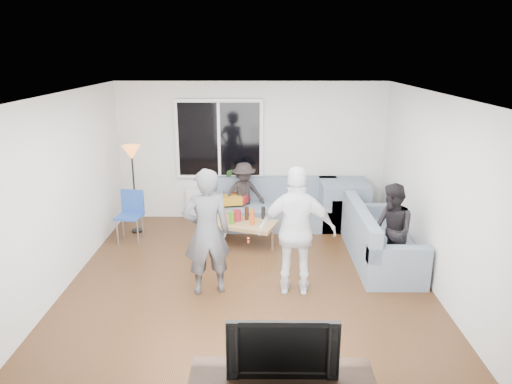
{
  "coord_description": "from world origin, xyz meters",
  "views": [
    {
      "loc": [
        0.15,
        -6.04,
        3.13
      ],
      "look_at": [
        0.1,
        0.6,
        1.15
      ],
      "focal_mm": 33.4,
      "sensor_mm": 36.0,
      "label": 1
    }
  ],
  "objects_px": {
    "floor_lamp": "(134,190)",
    "player_right": "(297,231)",
    "spectator_back": "(244,194)",
    "sofa_right_section": "(382,235)",
    "television": "(282,344)",
    "coffee_table": "(242,233)",
    "spectator_right": "(392,231)",
    "side_chair": "(129,217)",
    "sofa_back_section": "(276,204)",
    "player_left": "(207,232)"
  },
  "relations": [
    {
      "from": "sofa_back_section",
      "to": "player_left",
      "type": "relative_size",
      "value": 1.34
    },
    {
      "from": "spectator_right",
      "to": "spectator_back",
      "type": "bearing_deg",
      "value": -142.71
    },
    {
      "from": "floor_lamp",
      "to": "television",
      "type": "distance_m",
      "value": 5.06
    },
    {
      "from": "side_chair",
      "to": "television",
      "type": "xyz_separation_m",
      "value": [
        2.4,
        -4.02,
        0.28
      ]
    },
    {
      "from": "player_left",
      "to": "sofa_back_section",
      "type": "bearing_deg",
      "value": -126.13
    },
    {
      "from": "sofa_right_section",
      "to": "player_left",
      "type": "height_order",
      "value": "player_left"
    },
    {
      "from": "sofa_right_section",
      "to": "coffee_table",
      "type": "xyz_separation_m",
      "value": [
        -2.16,
        0.64,
        -0.22
      ]
    },
    {
      "from": "floor_lamp",
      "to": "player_right",
      "type": "distance_m",
      "value": 3.48
    },
    {
      "from": "floor_lamp",
      "to": "spectator_back",
      "type": "height_order",
      "value": "floor_lamp"
    },
    {
      "from": "player_right",
      "to": "spectator_back",
      "type": "relative_size",
      "value": 1.45
    },
    {
      "from": "spectator_back",
      "to": "television",
      "type": "height_order",
      "value": "spectator_back"
    },
    {
      "from": "sofa_right_section",
      "to": "television",
      "type": "xyz_separation_m",
      "value": [
        -1.67,
        -3.23,
        0.29
      ]
    },
    {
      "from": "player_right",
      "to": "television",
      "type": "bearing_deg",
      "value": 87.73
    },
    {
      "from": "sofa_right_section",
      "to": "floor_lamp",
      "type": "xyz_separation_m",
      "value": [
        -4.07,
        1.22,
        0.36
      ]
    },
    {
      "from": "side_chair",
      "to": "player_right",
      "type": "xyz_separation_m",
      "value": [
        2.69,
        -1.77,
        0.44
      ]
    },
    {
      "from": "spectator_back",
      "to": "player_left",
      "type": "bearing_deg",
      "value": -114.53
    },
    {
      "from": "sofa_back_section",
      "to": "sofa_right_section",
      "type": "bearing_deg",
      "value": -44.35
    },
    {
      "from": "sofa_back_section",
      "to": "television",
      "type": "height_order",
      "value": "television"
    },
    {
      "from": "television",
      "to": "sofa_right_section",
      "type": "bearing_deg",
      "value": 62.7
    },
    {
      "from": "sofa_right_section",
      "to": "floor_lamp",
      "type": "bearing_deg",
      "value": 73.31
    },
    {
      "from": "sofa_back_section",
      "to": "player_right",
      "type": "height_order",
      "value": "player_right"
    },
    {
      "from": "spectator_right",
      "to": "side_chair",
      "type": "bearing_deg",
      "value": -116.52
    },
    {
      "from": "sofa_back_section",
      "to": "player_right",
      "type": "distance_m",
      "value": 2.56
    },
    {
      "from": "coffee_table",
      "to": "spectator_right",
      "type": "height_order",
      "value": "spectator_right"
    },
    {
      "from": "player_left",
      "to": "spectator_right",
      "type": "height_order",
      "value": "player_left"
    },
    {
      "from": "player_right",
      "to": "sofa_back_section",
      "type": "bearing_deg",
      "value": -80.51
    },
    {
      "from": "coffee_table",
      "to": "player_left",
      "type": "distance_m",
      "value": 1.8
    },
    {
      "from": "spectator_right",
      "to": "spectator_back",
      "type": "relative_size",
      "value": 1.14
    },
    {
      "from": "player_left",
      "to": "spectator_back",
      "type": "relative_size",
      "value": 1.44
    },
    {
      "from": "television",
      "to": "player_left",
      "type": "bearing_deg",
      "value": 111.55
    },
    {
      "from": "coffee_table",
      "to": "spectator_right",
      "type": "distance_m",
      "value": 2.48
    },
    {
      "from": "player_right",
      "to": "spectator_back",
      "type": "height_order",
      "value": "player_right"
    },
    {
      "from": "coffee_table",
      "to": "player_right",
      "type": "height_order",
      "value": "player_right"
    },
    {
      "from": "sofa_right_section",
      "to": "floor_lamp",
      "type": "distance_m",
      "value": 4.26
    },
    {
      "from": "coffee_table",
      "to": "floor_lamp",
      "type": "distance_m",
      "value": 2.08
    },
    {
      "from": "spectator_back",
      "to": "floor_lamp",
      "type": "bearing_deg",
      "value": 174.61
    },
    {
      "from": "sofa_back_section",
      "to": "player_left",
      "type": "bearing_deg",
      "value": -111.3
    },
    {
      "from": "floor_lamp",
      "to": "spectator_back",
      "type": "xyz_separation_m",
      "value": [
        1.91,
        0.35,
        -0.18
      ]
    },
    {
      "from": "side_chair",
      "to": "spectator_right",
      "type": "distance_m",
      "value": 4.27
    },
    {
      "from": "player_left",
      "to": "player_right",
      "type": "distance_m",
      "value": 1.18
    },
    {
      "from": "coffee_table",
      "to": "television",
      "type": "relative_size",
      "value": 1.15
    },
    {
      "from": "side_chair",
      "to": "spectator_right",
      "type": "relative_size",
      "value": 0.63
    },
    {
      "from": "spectator_back",
      "to": "television",
      "type": "bearing_deg",
      "value": -99.84
    },
    {
      "from": "sofa_right_section",
      "to": "player_right",
      "type": "bearing_deg",
      "value": 125.42
    },
    {
      "from": "player_right",
      "to": "player_left",
      "type": "bearing_deg",
      "value": 5.41
    },
    {
      "from": "spectator_right",
      "to": "spectator_back",
      "type": "height_order",
      "value": "spectator_right"
    },
    {
      "from": "sofa_back_section",
      "to": "spectator_right",
      "type": "distance_m",
      "value": 2.57
    },
    {
      "from": "spectator_right",
      "to": "television",
      "type": "xyz_separation_m",
      "value": [
        -1.67,
        -2.75,
        0.03
      ]
    },
    {
      "from": "player_left",
      "to": "side_chair",
      "type": "bearing_deg",
      "value": -64.35
    },
    {
      "from": "spectator_back",
      "to": "side_chair",
      "type": "bearing_deg",
      "value": -173.49
    }
  ]
}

